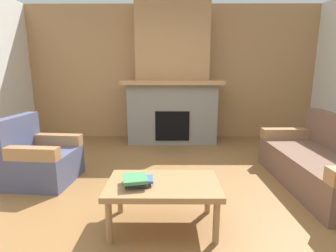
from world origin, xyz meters
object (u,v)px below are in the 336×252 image
(fireplace, at_px, (172,83))
(couch, at_px, (324,164))
(armchair, at_px, (39,159))
(coffee_table, at_px, (163,188))

(fireplace, relative_size, couch, 1.49)
(armchair, bearing_deg, couch, -2.23)
(armchair, distance_m, coffee_table, 1.89)
(fireplace, height_order, armchair, fireplace)
(fireplace, bearing_deg, armchair, -130.00)
(armchair, xyz_separation_m, coffee_table, (1.61, -1.00, 0.08))
(couch, xyz_separation_m, armchair, (-3.55, 0.14, 0.01))
(fireplace, xyz_separation_m, armchair, (-1.72, -2.05, -0.87))
(couch, height_order, armchair, same)
(fireplace, height_order, coffee_table, fireplace)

